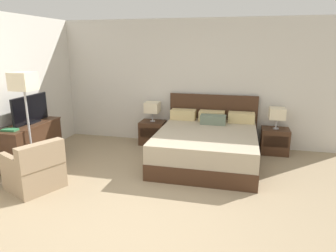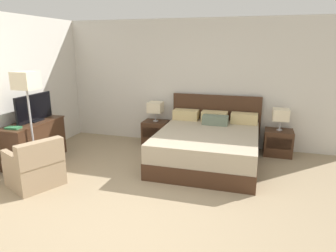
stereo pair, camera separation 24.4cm
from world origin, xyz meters
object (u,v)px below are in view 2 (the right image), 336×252
object	(u,v)px
dresser	(34,141)
armchair_by_window	(35,168)
bed	(208,145)
nightstand_right	(278,143)
table_lamp_left	(155,107)
book_red_cover	(13,128)
floor_lamp	(27,88)
table_lamp_right	(281,115)
nightstand_left	(156,132)
tv	(34,108)

from	to	relation	value
dresser	armchair_by_window	distance (m)	1.09
bed	nightstand_right	distance (m)	1.48
table_lamp_left	dresser	size ratio (longest dim) A/B	0.34
book_red_cover	floor_lamp	size ratio (longest dim) A/B	0.14
table_lamp_right	nightstand_right	bearing A→B (deg)	-90.00
nightstand_left	bed	bearing A→B (deg)	-30.78
dresser	book_red_cover	size ratio (longest dim) A/B	5.24
tv	floor_lamp	size ratio (longest dim) A/B	0.53
nightstand_right	book_red_cover	bearing A→B (deg)	-154.36
bed	nightstand_right	xyz separation A→B (m)	(1.27, 0.75, -0.07)
nightstand_right	dresser	bearing A→B (deg)	-159.31
nightstand_left	tv	distance (m)	2.48
nightstand_right	dresser	xyz separation A→B (m)	(-4.34, -1.64, 0.14)
nightstand_left	table_lamp_right	bearing A→B (deg)	0.03
armchair_by_window	floor_lamp	bearing A→B (deg)	130.58
tv	book_red_cover	size ratio (longest dim) A/B	3.74
nightstand_right	nightstand_left	bearing A→B (deg)	180.00
bed	nightstand_right	size ratio (longest dim) A/B	3.97
dresser	armchair_by_window	world-z (taller)	armchair_by_window
bed	armchair_by_window	bearing A→B (deg)	-144.14
table_lamp_left	table_lamp_right	distance (m)	2.53
table_lamp_left	dresser	bearing A→B (deg)	-137.72
nightstand_left	dresser	bearing A→B (deg)	-137.74
tv	table_lamp_right	bearing A→B (deg)	19.57
table_lamp_right	dresser	world-z (taller)	table_lamp_right
nightstand_right	armchair_by_window	xyz separation A→B (m)	(-3.63, -2.47, 0.03)
tv	table_lamp_left	bearing A→B (deg)	40.56
tv	bed	bearing A→B (deg)	14.34
nightstand_right	tv	bearing A→B (deg)	-160.45
nightstand_right	tv	size ratio (longest dim) A/B	0.59
dresser	nightstand_right	bearing A→B (deg)	20.69
bed	table_lamp_left	distance (m)	1.55
nightstand_right	table_lamp_right	size ratio (longest dim) A/B	1.26
bed	nightstand_left	size ratio (longest dim) A/B	3.97
table_lamp_left	tv	bearing A→B (deg)	-139.44
table_lamp_right	floor_lamp	size ratio (longest dim) A/B	0.25
bed	book_red_cover	bearing A→B (deg)	-156.64
bed	tv	distance (m)	3.24
dresser	bed	bearing A→B (deg)	16.05
table_lamp_left	floor_lamp	size ratio (longest dim) A/B	0.25
table_lamp_right	armchair_by_window	size ratio (longest dim) A/B	0.46
bed	armchair_by_window	world-z (taller)	bed
table_lamp_left	tv	xyz separation A→B (m)	(-1.80, -1.54, 0.18)
dresser	book_red_cover	xyz separation A→B (m)	(0.00, -0.44, 0.38)
book_red_cover	armchair_by_window	world-z (taller)	book_red_cover
nightstand_right	dresser	world-z (taller)	dresser
bed	book_red_cover	world-z (taller)	bed
bed	nightstand_left	bearing A→B (deg)	149.22
table_lamp_left	armchair_by_window	size ratio (longest dim) A/B	0.46
tv	armchair_by_window	bearing A→B (deg)	-52.96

